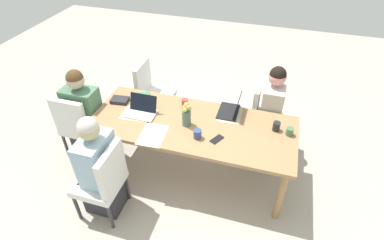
# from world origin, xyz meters

# --- Properties ---
(ground_plane) EXTENTS (10.00, 10.00, 0.00)m
(ground_plane) POSITION_xyz_m (0.00, 0.00, 0.00)
(ground_plane) COLOR #B2A899
(dining_table) EXTENTS (2.23, 0.91, 0.74)m
(dining_table) POSITION_xyz_m (0.00, 0.00, 0.67)
(dining_table) COLOR #9E754C
(dining_table) RESTS_ON ground_plane
(chair_head_right_left_near) EXTENTS (0.44, 0.44, 0.90)m
(chair_head_right_left_near) POSITION_xyz_m (1.40, 0.11, 0.50)
(chair_head_right_left_near) COLOR silver
(chair_head_right_left_near) RESTS_ON ground_plane
(person_head_right_left_near) EXTENTS (0.40, 0.36, 1.19)m
(person_head_right_left_near) POSITION_xyz_m (1.34, 0.03, 0.53)
(person_head_right_left_near) COLOR #2D2D33
(person_head_right_left_near) RESTS_ON ground_plane
(chair_far_left_mid) EXTENTS (0.44, 0.44, 0.90)m
(chair_far_left_mid) POSITION_xyz_m (0.67, 0.79, 0.50)
(chair_far_left_mid) COLOR silver
(chair_far_left_mid) RESTS_ON ground_plane
(person_far_left_mid) EXTENTS (0.36, 0.40, 1.19)m
(person_far_left_mid) POSITION_xyz_m (0.74, 0.73, 0.53)
(person_far_left_mid) COLOR #2D2D33
(person_far_left_mid) RESTS_ON ground_plane
(chair_near_left_far) EXTENTS (0.44, 0.44, 0.90)m
(chair_near_left_far) POSITION_xyz_m (-0.73, -0.74, 0.50)
(chair_near_left_far) COLOR silver
(chair_near_left_far) RESTS_ON ground_plane
(person_near_left_far) EXTENTS (0.36, 0.40, 1.19)m
(person_near_left_far) POSITION_xyz_m (-0.80, -0.68, 0.53)
(person_near_left_far) COLOR #2D2D33
(person_near_left_far) RESTS_ON ground_plane
(chair_near_right_near) EXTENTS (0.44, 0.44, 0.90)m
(chair_near_right_near) POSITION_xyz_m (0.84, -0.81, 0.50)
(chair_near_right_near) COLOR silver
(chair_near_right_near) RESTS_ON ground_plane
(flower_vase) EXTENTS (0.10, 0.10, 0.29)m
(flower_vase) POSITION_xyz_m (0.05, 0.03, 0.88)
(flower_vase) COLOR #4C6B60
(flower_vase) RESTS_ON dining_table
(placemat_head_right_left_near) EXTENTS (0.38, 0.29, 0.00)m
(placemat_head_right_left_near) POSITION_xyz_m (0.63, 0.02, 0.74)
(placemat_head_right_left_near) COLOR beige
(placemat_head_right_left_near) RESTS_ON dining_table
(placemat_far_left_mid) EXTENTS (0.28, 0.38, 0.00)m
(placemat_far_left_mid) POSITION_xyz_m (0.33, 0.30, 0.74)
(placemat_far_left_mid) COLOR beige
(placemat_far_left_mid) RESTS_ON dining_table
(placemat_near_left_far) EXTENTS (0.27, 0.37, 0.00)m
(placemat_near_left_far) POSITION_xyz_m (-0.36, -0.30, 0.74)
(placemat_near_left_far) COLOR beige
(placemat_near_left_far) RESTS_ON dining_table
(laptop_head_right_left_near) EXTENTS (0.32, 0.22, 0.21)m
(laptop_head_right_left_near) POSITION_xyz_m (0.59, -0.01, 0.78)
(laptop_head_right_left_near) COLOR silver
(laptop_head_right_left_near) RESTS_ON dining_table
(laptop_near_left_far) EXTENTS (0.22, 0.32, 0.21)m
(laptop_near_left_far) POSITION_xyz_m (-0.36, -0.31, 0.78)
(laptop_near_left_far) COLOR black
(laptop_near_left_far) RESTS_ON dining_table
(coffee_mug_near_left) EXTENTS (0.08, 0.08, 0.09)m
(coffee_mug_near_left) POSITION_xyz_m (-1.01, -0.12, 0.78)
(coffee_mug_near_left) COLOR #47704C
(coffee_mug_near_left) RESTS_ON dining_table
(coffee_mug_near_right) EXTENTS (0.08, 0.08, 0.10)m
(coffee_mug_near_right) POSITION_xyz_m (-0.12, 0.20, 0.79)
(coffee_mug_near_right) COLOR #33477A
(coffee_mug_near_right) RESTS_ON dining_table
(coffee_mug_centre_left) EXTENTS (0.08, 0.08, 0.10)m
(coffee_mug_centre_left) POSITION_xyz_m (-0.88, -0.15, 0.79)
(coffee_mug_centre_left) COLOR #232328
(coffee_mug_centre_left) RESTS_ON dining_table
(coffee_mug_centre_right) EXTENTS (0.07, 0.07, 0.11)m
(coffee_mug_centre_right) POSITION_xyz_m (0.17, -0.26, 0.79)
(coffee_mug_centre_right) COLOR #AD3D38
(coffee_mug_centre_right) RESTS_ON dining_table
(book_red_cover) EXTENTS (0.24, 0.21, 0.03)m
(book_red_cover) POSITION_xyz_m (0.73, -0.31, 0.75)
(book_red_cover) COLOR #3D7F56
(book_red_cover) RESTS_ON dining_table
(book_blue_cover) EXTENTS (0.22, 0.16, 0.04)m
(book_blue_cover) POSITION_xyz_m (0.94, -0.15, 0.76)
(book_blue_cover) COLOR #28282D
(book_blue_cover) RESTS_ON dining_table
(phone_black) EXTENTS (0.13, 0.17, 0.01)m
(phone_black) POSITION_xyz_m (-0.32, 0.17, 0.74)
(phone_black) COLOR black
(phone_black) RESTS_ON dining_table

